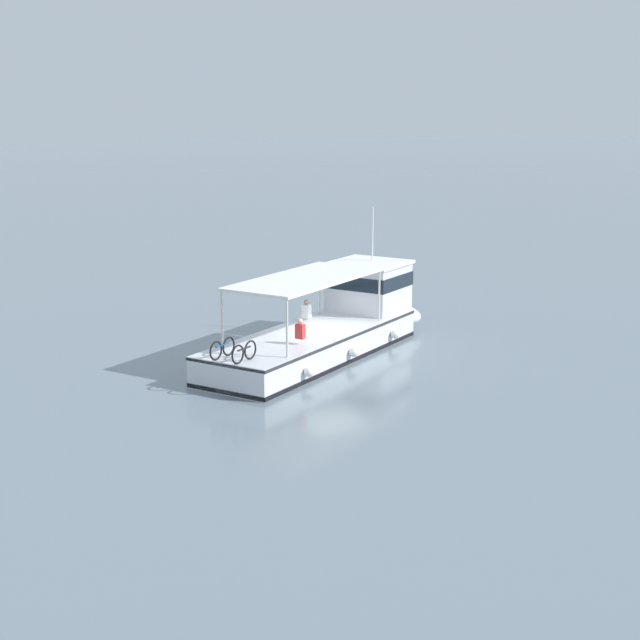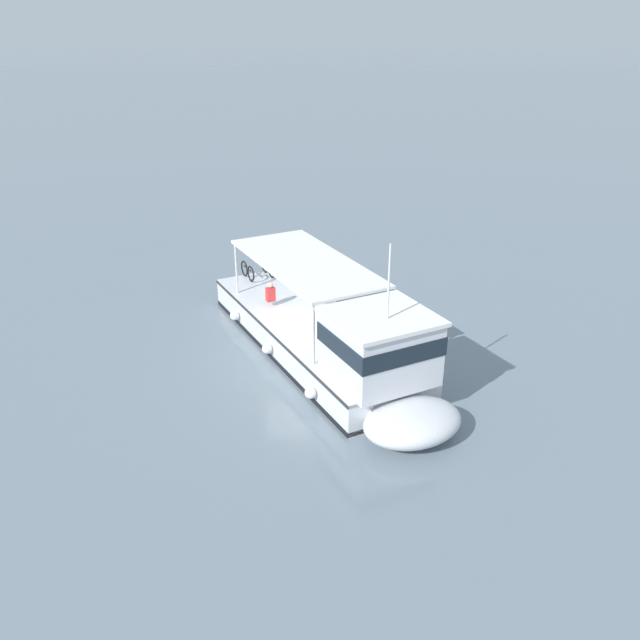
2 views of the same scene
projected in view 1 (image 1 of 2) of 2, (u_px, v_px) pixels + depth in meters
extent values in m
plane|color=slate|center=(333.00, 359.00, 36.14)|extent=(400.00, 400.00, 0.00)
cube|color=silver|center=(312.00, 345.00, 36.02)|extent=(11.05, 7.84, 1.10)
ellipsoid|color=silver|center=(388.00, 315.00, 41.17)|extent=(3.31, 3.63, 1.01)
cube|color=black|center=(312.00, 357.00, 36.12)|extent=(11.07, 7.87, 0.16)
cube|color=#2D2D33|center=(312.00, 333.00, 35.92)|extent=(11.08, 7.89, 0.10)
cube|color=silver|center=(368.00, 287.00, 39.34)|extent=(3.56, 3.61, 1.90)
cube|color=#19232D|center=(369.00, 279.00, 39.27)|extent=(3.63, 3.69, 0.56)
cube|color=white|center=(369.00, 263.00, 39.12)|extent=(3.78, 3.83, 0.12)
cube|color=white|center=(305.00, 279.00, 35.07)|extent=(7.30, 5.71, 0.10)
cylinder|color=silver|center=(320.00, 289.00, 38.70)|extent=(0.08, 0.08, 2.00)
cylinder|color=silver|center=(379.00, 296.00, 37.31)|extent=(0.08, 0.08, 2.00)
cylinder|color=silver|center=(222.00, 319.00, 33.30)|extent=(0.08, 0.08, 2.00)
cylinder|color=silver|center=(287.00, 329.00, 31.91)|extent=(0.08, 0.08, 2.00)
cylinder|color=silver|center=(373.00, 234.00, 39.11)|extent=(0.06, 0.06, 2.20)
sphere|color=white|center=(395.00, 334.00, 37.94)|extent=(0.36, 0.36, 0.36)
sphere|color=white|center=(354.00, 352.00, 35.21)|extent=(0.36, 0.36, 0.36)
sphere|color=white|center=(309.00, 372.00, 32.63)|extent=(0.36, 0.36, 0.36)
torus|color=black|center=(229.00, 346.00, 32.28)|extent=(0.61, 0.36, 0.66)
torus|color=black|center=(216.00, 351.00, 31.70)|extent=(0.61, 0.36, 0.66)
cylinder|color=#1E478C|center=(222.00, 345.00, 31.96)|extent=(0.65, 0.38, 0.06)
torus|color=black|center=(250.00, 350.00, 31.82)|extent=(0.61, 0.36, 0.66)
torus|color=black|center=(238.00, 354.00, 31.24)|extent=(0.61, 0.36, 0.66)
cylinder|color=#232328|center=(244.00, 349.00, 31.50)|extent=(0.65, 0.38, 0.06)
cube|color=red|center=(300.00, 331.00, 33.82)|extent=(0.34, 0.39, 0.52)
sphere|color=beige|center=(300.00, 321.00, 33.74)|extent=(0.20, 0.20, 0.20)
cube|color=white|center=(306.00, 311.00, 37.10)|extent=(0.34, 0.39, 0.52)
sphere|color=#9E7051|center=(306.00, 302.00, 37.02)|extent=(0.20, 0.20, 0.20)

